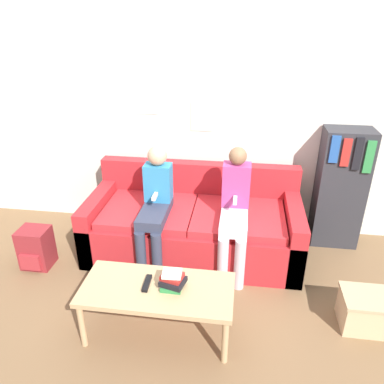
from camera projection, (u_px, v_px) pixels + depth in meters
ground_plane at (185, 286)px, 3.20m from camera, size 10.00×10.00×0.00m
wall_back at (202, 105)px, 3.63m from camera, size 8.00×0.06×2.60m
couch at (194, 225)px, 3.59m from camera, size 1.97×0.90×0.78m
coffee_table at (157, 292)px, 2.60m from camera, size 1.06×0.49×0.40m
person_left at (155, 202)px, 3.30m from camera, size 0.24×0.60×1.07m
person_right at (235, 207)px, 3.21m from camera, size 0.24×0.60×1.10m
tv_remote at (147, 283)px, 2.61m from camera, size 0.05×0.17×0.02m
book_stack at (173, 280)px, 2.57m from camera, size 0.19×0.17×0.12m
bookshelf at (340, 188)px, 3.59m from camera, size 0.44×0.31×1.17m
storage_box at (364, 311)px, 2.75m from camera, size 0.35×0.31×0.27m
backpack at (36, 248)px, 3.39m from camera, size 0.26×0.26×0.38m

